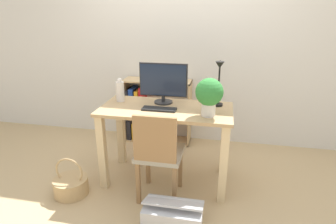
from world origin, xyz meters
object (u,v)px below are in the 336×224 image
(desk_lamp, at_px, (219,79))
(storage_box, at_px, (173,215))
(monitor, at_px, (163,82))
(chair, at_px, (158,153))
(potted_plant, at_px, (209,94))
(keyboard, at_px, (159,109))
(bookshelf, at_px, (147,114))
(vase, at_px, (120,91))
(basket, at_px, (71,185))

(desk_lamp, xyz_separation_m, storage_box, (-0.28, -0.75, -0.95))
(monitor, bearing_deg, chair, -83.15)
(potted_plant, bearing_deg, desk_lamp, 73.93)
(keyboard, height_order, potted_plant, potted_plant)
(monitor, distance_m, keyboard, 0.30)
(monitor, distance_m, chair, 0.70)
(keyboard, height_order, storage_box, keyboard)
(monitor, relative_size, chair, 0.55)
(keyboard, distance_m, desk_lamp, 0.61)
(chair, bearing_deg, potted_plant, 29.09)
(desk_lamp, distance_m, potted_plant, 0.26)
(bookshelf, bearing_deg, chair, -69.91)
(vase, distance_m, chair, 0.77)
(potted_plant, bearing_deg, chair, -154.69)
(vase, relative_size, bookshelf, 0.28)
(keyboard, bearing_deg, storage_box, -67.40)
(desk_lamp, relative_size, storage_box, 0.92)
(desk_lamp, bearing_deg, vase, 179.88)
(basket, bearing_deg, chair, 6.43)
(vase, xyz_separation_m, storage_box, (0.68, -0.75, -0.79))
(chair, relative_size, storage_box, 1.80)
(vase, relative_size, chair, 0.28)
(bookshelf, relative_size, basket, 2.26)
(keyboard, relative_size, bookshelf, 0.37)
(keyboard, relative_size, potted_plant, 0.95)
(vase, xyz_separation_m, basket, (-0.34, -0.53, -0.79))
(desk_lamp, xyz_separation_m, bookshelf, (-0.91, 0.78, -0.69))
(monitor, height_order, desk_lamp, desk_lamp)
(monitor, relative_size, basket, 1.25)
(storage_box, bearing_deg, monitor, 107.32)
(monitor, height_order, keyboard, monitor)
(vase, bearing_deg, potted_plant, -15.22)
(monitor, bearing_deg, storage_box, -72.68)
(basket, relative_size, storage_box, 0.79)
(monitor, xyz_separation_m, basket, (-0.77, -0.56, -0.90))
(keyboard, height_order, vase, vase)
(bookshelf, xyz_separation_m, basket, (-0.39, -1.30, -0.26))
(monitor, bearing_deg, desk_lamp, -3.82)
(potted_plant, distance_m, basket, 1.54)
(vase, distance_m, storage_box, 1.28)
(monitor, relative_size, keyboard, 1.49)
(vase, distance_m, desk_lamp, 0.98)
(monitor, height_order, basket, monitor)
(basket, distance_m, storage_box, 1.04)
(chair, height_order, storage_box, chair)
(vase, height_order, basket, vase)
(vase, relative_size, basket, 0.63)
(basket, bearing_deg, monitor, 35.89)
(monitor, bearing_deg, potted_plant, -31.03)
(monitor, bearing_deg, bookshelf, 117.49)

